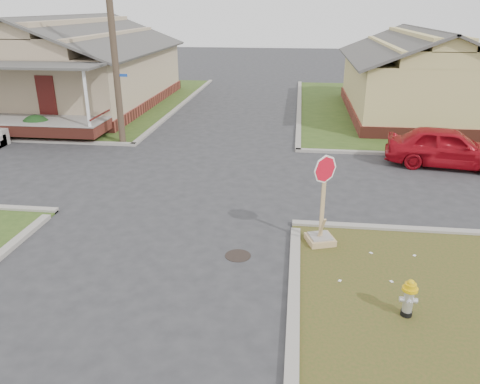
# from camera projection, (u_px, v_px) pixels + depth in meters

# --- Properties ---
(ground) EXTENTS (120.00, 120.00, 0.00)m
(ground) POSITION_uv_depth(u_px,v_px,m) (157.00, 241.00, 12.28)
(ground) COLOR #2C2C2E
(ground) RESTS_ON ground
(verge_far_left) EXTENTS (19.00, 19.00, 0.05)m
(verge_far_left) POSITION_uv_depth(u_px,v_px,m) (42.00, 100.00, 30.33)
(verge_far_left) COLOR #30491A
(verge_far_left) RESTS_ON ground
(curbs) EXTENTS (80.00, 40.00, 0.12)m
(curbs) POSITION_uv_depth(u_px,v_px,m) (197.00, 177.00, 16.88)
(curbs) COLOR gray
(curbs) RESTS_ON ground
(manhole) EXTENTS (0.64, 0.64, 0.01)m
(manhole) POSITION_uv_depth(u_px,v_px,m) (238.00, 256.00, 11.56)
(manhole) COLOR black
(manhole) RESTS_ON ground
(corner_house) EXTENTS (10.10, 15.50, 5.30)m
(corner_house) POSITION_uv_depth(u_px,v_px,m) (72.00, 68.00, 27.93)
(corner_house) COLOR maroon
(corner_house) RESTS_ON ground
(side_house_yellow) EXTENTS (7.60, 11.60, 4.70)m
(side_house_yellow) POSITION_uv_depth(u_px,v_px,m) (419.00, 76.00, 25.53)
(side_house_yellow) COLOR maroon
(side_house_yellow) RESTS_ON ground
(utility_pole) EXTENTS (1.80, 0.28, 9.00)m
(utility_pole) POSITION_uv_depth(u_px,v_px,m) (112.00, 34.00, 19.22)
(utility_pole) COLOR #423326
(utility_pole) RESTS_ON ground
(fire_hydrant) EXTENTS (0.30, 0.30, 0.82)m
(fire_hydrant) POSITION_uv_depth(u_px,v_px,m) (409.00, 296.00, 9.11)
(fire_hydrant) COLOR black
(fire_hydrant) RESTS_ON ground
(stop_sign) EXTENTS (0.67, 0.66, 2.38)m
(stop_sign) POSITION_uv_depth(u_px,v_px,m) (321.00, 225.00, 11.92)
(stop_sign) COLOR tan
(stop_sign) RESTS_ON ground
(red_sedan) EXTENTS (4.70, 2.50, 1.52)m
(red_sedan) POSITION_uv_depth(u_px,v_px,m) (447.00, 147.00, 17.73)
(red_sedan) COLOR #A00B16
(red_sedan) RESTS_ON ground
(hedge_right) EXTENTS (1.40, 1.15, 1.07)m
(hedge_right) POSITION_uv_depth(u_px,v_px,m) (36.00, 126.00, 21.52)
(hedge_right) COLOR #163914
(hedge_right) RESTS_ON verge_far_left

